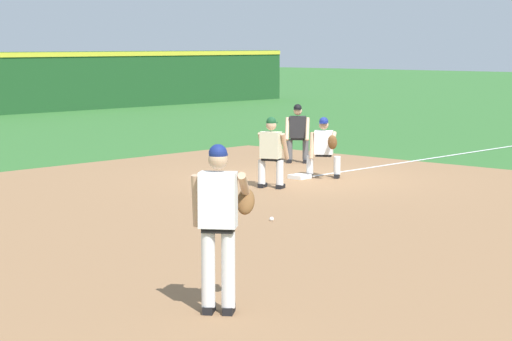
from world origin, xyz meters
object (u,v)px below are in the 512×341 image
(first_baseman, at_px, (324,145))
(first_base_bag, at_px, (300,177))
(pitcher, at_px, (220,218))
(baseball, at_px, (272,219))
(baserunner, at_px, (271,150))
(umpire, at_px, (298,131))

(first_baseman, bearing_deg, first_base_bag, 141.20)
(pitcher, relative_size, first_baseman, 1.39)
(pitcher, bearing_deg, baseball, 36.26)
(first_baseman, xyz_separation_m, baserunner, (-1.94, -0.18, 0.06))
(first_base_bag, height_order, baseball, first_base_bag)
(first_baseman, distance_m, umpire, 2.86)
(baseball, bearing_deg, pitcher, -143.74)
(first_base_bag, relative_size, pitcher, 0.20)
(first_base_bag, bearing_deg, first_baseman, -38.80)
(first_base_bag, height_order, baserunner, baserunner)
(first_baseman, bearing_deg, umpire, 52.11)
(umpire, bearing_deg, pitcher, -143.06)
(baseball, relative_size, first_baseman, 0.06)
(baseball, xyz_separation_m, umpire, (6.54, 5.00, 0.76))
(umpire, bearing_deg, baseball, -142.59)
(pitcher, distance_m, umpire, 13.97)
(pitcher, xyz_separation_m, baserunner, (7.46, 5.95, -0.27))
(first_base_bag, distance_m, first_baseman, 0.88)
(first_baseman, relative_size, umpire, 0.92)
(baserunner, bearing_deg, first_baseman, 5.42)
(baserunner, relative_size, umpire, 1.00)
(baserunner, height_order, umpire, same)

